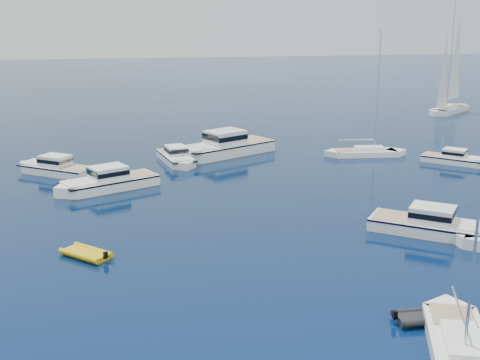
% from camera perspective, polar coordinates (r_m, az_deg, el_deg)
% --- Properties ---
extents(motor_cruiser_right, '(10.04, 8.59, 2.68)m').
position_cam_1_polar(motor_cruiser_right, '(47.94, 17.27, -4.75)').
color(motor_cruiser_right, silver).
rests_on(motor_cruiser_right, ground).
extents(motor_cruiser_centre, '(10.76, 7.42, 2.73)m').
position_cam_1_polar(motor_cruiser_centre, '(58.40, -12.05, -0.83)').
color(motor_cruiser_centre, white).
rests_on(motor_cruiser_centre, ground).
extents(motor_cruiser_far_r, '(7.24, 6.87, 2.01)m').
position_cam_1_polar(motor_cruiser_far_r, '(70.67, 19.05, 1.44)').
color(motor_cruiser_far_r, white).
rests_on(motor_cruiser_far_r, ground).
extents(motor_cruiser_far_l, '(9.19, 7.63, 2.43)m').
position_cam_1_polar(motor_cruiser_far_l, '(65.33, -16.57, 0.57)').
color(motor_cruiser_far_l, silver).
rests_on(motor_cruiser_far_l, ground).
extents(motor_cruiser_distant, '(13.86, 10.20, 3.56)m').
position_cam_1_polar(motor_cruiser_distant, '(70.80, -1.55, 2.30)').
color(motor_cruiser_distant, silver).
rests_on(motor_cruiser_distant, ground).
extents(motor_cruiser_horizon, '(4.25, 8.97, 2.26)m').
position_cam_1_polar(motor_cruiser_horizon, '(67.58, -5.78, 1.61)').
color(motor_cruiser_horizon, white).
rests_on(motor_cruiser_horizon, ground).
extents(sailboat_fore, '(6.28, 10.88, 15.56)m').
position_cam_1_polar(sailboat_fore, '(32.60, 19.38, -14.70)').
color(sailboat_fore, white).
rests_on(sailboat_fore, ground).
extents(sailboat_centre, '(10.02, 3.55, 14.41)m').
position_cam_1_polar(sailboat_centre, '(71.84, 11.38, 2.20)').
color(sailboat_centre, white).
rests_on(sailboat_centre, ground).
extents(sailboat_sails_far, '(11.41, 10.06, 17.81)m').
position_cam_1_polar(sailboat_sails_far, '(106.59, 18.55, 5.89)').
color(sailboat_sails_far, silver).
rests_on(sailboat_sails_far, ground).
extents(tender_yellow, '(4.03, 3.97, 0.95)m').
position_cam_1_polar(tender_yellow, '(43.00, -13.86, -6.81)').
color(tender_yellow, gold).
rests_on(tender_yellow, ground).
extents(tender_grey_near, '(3.35, 1.87, 0.95)m').
position_cam_1_polar(tender_grey_near, '(35.04, 16.48, -12.25)').
color(tender_grey_near, black).
rests_on(tender_grey_near, ground).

